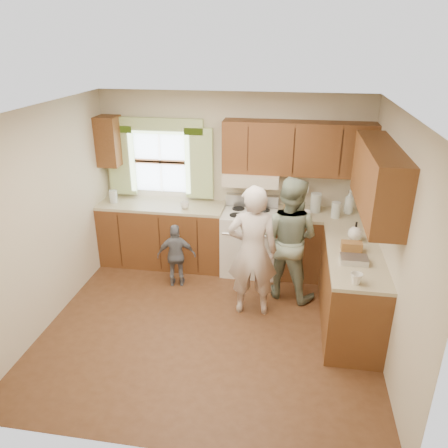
% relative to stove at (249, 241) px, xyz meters
% --- Properties ---
extents(room, '(3.80, 3.80, 3.80)m').
position_rel_stove_xyz_m(room, '(-0.30, -1.44, 0.78)').
color(room, '#492A16').
rests_on(room, ground).
extents(kitchen_fixtures, '(3.80, 2.25, 2.15)m').
position_rel_stove_xyz_m(kitchen_fixtures, '(0.31, -0.36, 0.37)').
color(kitchen_fixtures, '#42230E').
rests_on(kitchen_fixtures, ground).
extents(stove, '(0.76, 0.67, 1.07)m').
position_rel_stove_xyz_m(stove, '(0.00, 0.00, 0.00)').
color(stove, silver).
rests_on(stove, ground).
extents(woman_left, '(0.64, 0.45, 1.65)m').
position_rel_stove_xyz_m(woman_left, '(0.14, -1.04, 0.36)').
color(woman_left, beige).
rests_on(woman_left, ground).
extents(woman_right, '(0.95, 0.84, 1.62)m').
position_rel_stove_xyz_m(woman_right, '(0.56, -0.59, 0.34)').
color(woman_right, '#2A483B').
rests_on(woman_right, ground).
extents(child, '(0.55, 0.31, 0.89)m').
position_rel_stove_xyz_m(child, '(-0.92, -0.59, -0.02)').
color(child, slate).
rests_on(child, ground).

